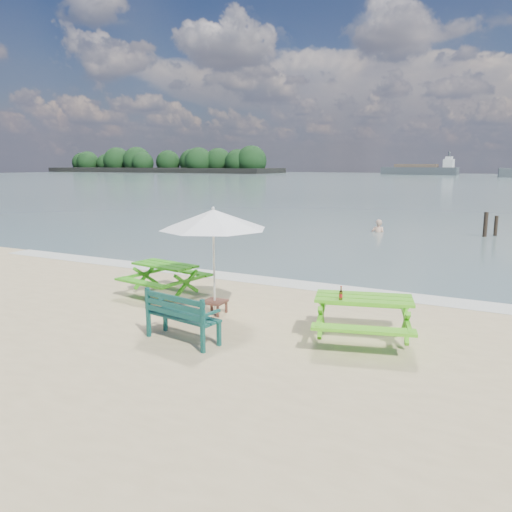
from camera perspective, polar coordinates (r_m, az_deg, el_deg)
The scene contains 11 objects.
sea at distance 92.55m, azimuth 24.38°, elevation 7.65°, with size 300.00×300.00×0.00m, color slate.
foam_strip at distance 13.32m, azimuth 4.71°, elevation -3.23°, with size 22.00×0.90×0.01m, color silver.
island_headland at distance 186.88m, azimuth -10.91°, elevation 10.38°, with size 90.00×22.00×7.60m.
picnic_table_left at distance 12.39m, azimuth -10.32°, elevation -2.69°, with size 1.85×2.01×0.77m.
picnic_table_right at distance 9.28m, azimuth 12.12°, elevation -7.11°, with size 2.15×2.28×0.82m.
park_bench at distance 9.17m, azimuth -8.33°, elevation -7.95°, with size 1.52×0.72×0.90m.
side_table at distance 10.73m, azimuth -4.74°, elevation -5.82°, with size 0.47×0.47×0.29m.
patio_umbrella at distance 10.36m, azimuth -4.90°, elevation 4.19°, with size 2.33×2.33×2.24m.
beer_bottle at distance 8.88m, azimuth 9.67°, elevation -4.45°, with size 0.06×0.06×0.24m.
swimmer at distance 24.18m, azimuth 13.76°, elevation 2.09°, with size 0.71×0.56×1.71m.
mooring_pilings at distance 24.22m, azimuth 25.13°, elevation 2.99°, with size 0.57×0.77×1.29m.
Camera 1 is at (4.93, -7.36, 3.17)m, focal length 35.00 mm.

